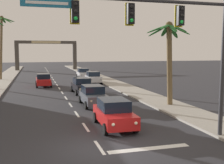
{
  "coord_description": "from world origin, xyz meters",
  "views": [
    {
      "loc": [
        -2.84,
        -12.13,
        4.51
      ],
      "look_at": [
        2.81,
        8.0,
        2.2
      ],
      "focal_mm": 44.25,
      "sensor_mm": 36.0,
      "label": 1
    }
  ],
  "objects": [
    {
      "name": "sedan_fifth_in_queue",
      "position": [
        2.04,
        17.37,
        0.85
      ],
      "size": [
        2.05,
        4.49,
        1.68
      ],
      "color": "black",
      "rests_on": "ground"
    },
    {
      "name": "town_gateway_arch",
      "position": [
        0.0,
        56.71,
        4.56
      ],
      "size": [
        14.52,
        0.9,
        7.11
      ],
      "color": "#423D38",
      "rests_on": "ground"
    },
    {
      "name": "sedan_third_in_queue",
      "position": [
        1.82,
        10.39,
        0.85
      ],
      "size": [
        1.98,
        4.47,
        1.68
      ],
      "color": "#4C515B",
      "rests_on": "ground"
    },
    {
      "name": "ground_plane",
      "position": [
        0.0,
        0.0,
        0.0
      ],
      "size": [
        220.0,
        220.0,
        0.0
      ],
      "primitive_type": "plane",
      "color": "#2D2D33"
    },
    {
      "name": "traffic_signal_mast",
      "position": [
        3.18,
        -0.01,
        5.5
      ],
      "size": [
        10.22,
        0.41,
        7.63
      ],
      "color": "#2D2D33",
      "rests_on": "ground"
    },
    {
      "name": "palm_right_second",
      "position": [
        7.75,
        8.36,
        4.74
      ],
      "size": [
        3.78,
        3.68,
        6.93
      ],
      "color": "brown",
      "rests_on": "ground"
    },
    {
      "name": "sedan_parked_mid_kerb",
      "position": [
        5.08,
        34.27,
        0.85
      ],
      "size": [
        2.02,
        4.48,
        1.68
      ],
      "color": "silver",
      "rests_on": "ground"
    },
    {
      "name": "palm_left_farthest",
      "position": [
        -7.72,
        34.63,
        7.02
      ],
      "size": [
        3.79,
        3.95,
        10.07
      ],
      "color": "brown",
      "rests_on": "ground"
    },
    {
      "name": "sedan_oncoming_far",
      "position": [
        -1.8,
        24.5,
        0.85
      ],
      "size": [
        1.98,
        4.47,
        1.68
      ],
      "color": "red",
      "rests_on": "ground"
    },
    {
      "name": "sedan_parked_nearest_kerb",
      "position": [
        5.17,
        26.34,
        0.85
      ],
      "size": [
        2.06,
        4.49,
        1.68
      ],
      "color": "silver",
      "rests_on": "ground"
    },
    {
      "name": "lane_markings",
      "position": [
        0.4,
        20.9,
        0.0
      ],
      "size": [
        4.28,
        89.27,
        0.01
      ],
      "color": "silver",
      "rests_on": "ground"
    },
    {
      "name": "sedan_lead_at_stop_bar",
      "position": [
        1.65,
        3.41,
        0.85
      ],
      "size": [
        2.02,
        4.48,
        1.68
      ],
      "color": "red",
      "rests_on": "ground"
    },
    {
      "name": "sidewalk_right",
      "position": [
        7.8,
        20.0,
        0.07
      ],
      "size": [
        3.2,
        110.0,
        0.14
      ],
      "primitive_type": "cube",
      "color": "#9E998E",
      "rests_on": "ground"
    }
  ]
}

